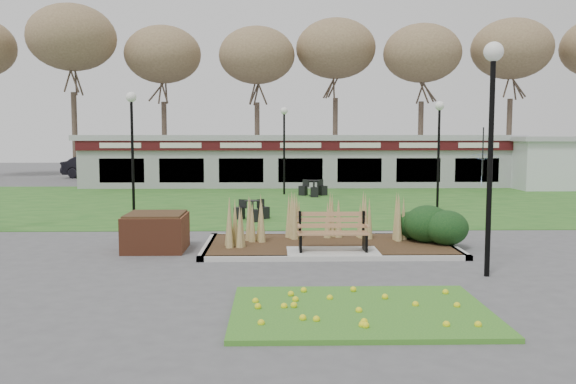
{
  "coord_description": "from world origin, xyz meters",
  "views": [
    {
      "loc": [
        -1.39,
        -14.29,
        2.91
      ],
      "look_at": [
        -1.04,
        2.0,
        1.38
      ],
      "focal_mm": 38.0,
      "sensor_mm": 36.0,
      "label": 1
    }
  ],
  "objects_px": {
    "lamp_post_mid_right": "(284,131)",
    "car_silver": "(109,170)",
    "brick_planter": "(156,232)",
    "food_pavilion": "(299,160)",
    "lamp_post_near_left": "(492,107)",
    "patio_umbrella": "(482,169)",
    "service_hut": "(552,162)",
    "lamp_post_far_right": "(439,131)",
    "bistro_set_c": "(252,213)",
    "park_bench": "(332,231)",
    "bistro_set_b": "(313,191)",
    "car_black": "(97,167)",
    "lamp_post_far_left": "(132,126)"
  },
  "relations": [
    {
      "from": "lamp_post_far_right",
      "to": "bistro_set_c",
      "type": "height_order",
      "value": "lamp_post_far_right"
    },
    {
      "from": "food_pavilion",
      "to": "car_silver",
      "type": "height_order",
      "value": "food_pavilion"
    },
    {
      "from": "service_hut",
      "to": "lamp_post_far_right",
      "type": "height_order",
      "value": "lamp_post_far_right"
    },
    {
      "from": "service_hut",
      "to": "car_silver",
      "type": "height_order",
      "value": "service_hut"
    },
    {
      "from": "patio_umbrella",
      "to": "car_silver",
      "type": "distance_m",
      "value": 23.0
    },
    {
      "from": "brick_planter",
      "to": "bistro_set_c",
      "type": "distance_m",
      "value": 5.81
    },
    {
      "from": "lamp_post_far_right",
      "to": "bistro_set_b",
      "type": "distance_m",
      "value": 7.68
    },
    {
      "from": "lamp_post_far_right",
      "to": "patio_umbrella",
      "type": "height_order",
      "value": "lamp_post_far_right"
    },
    {
      "from": "brick_planter",
      "to": "service_hut",
      "type": "bearing_deg",
      "value": 43.52
    },
    {
      "from": "lamp_post_far_left",
      "to": "bistro_set_b",
      "type": "bearing_deg",
      "value": 44.13
    },
    {
      "from": "bistro_set_c",
      "to": "car_black",
      "type": "distance_m",
      "value": 23.49
    },
    {
      "from": "lamp_post_far_left",
      "to": "car_silver",
      "type": "relative_size",
      "value": 1.15
    },
    {
      "from": "lamp_post_mid_right",
      "to": "bistro_set_b",
      "type": "relative_size",
      "value": 3.02
    },
    {
      "from": "service_hut",
      "to": "car_black",
      "type": "relative_size",
      "value": 0.95
    },
    {
      "from": "bistro_set_b",
      "to": "car_silver",
      "type": "height_order",
      "value": "car_silver"
    },
    {
      "from": "brick_planter",
      "to": "patio_umbrella",
      "type": "relative_size",
      "value": 0.68
    },
    {
      "from": "lamp_post_mid_right",
      "to": "bistro_set_b",
      "type": "distance_m",
      "value": 3.25
    },
    {
      "from": "park_bench",
      "to": "brick_planter",
      "type": "xyz_separation_m",
      "value": [
        -4.4,
        0.75,
        -0.11
      ]
    },
    {
      "from": "park_bench",
      "to": "lamp_post_far_left",
      "type": "height_order",
      "value": "lamp_post_far_left"
    },
    {
      "from": "lamp_post_mid_right",
      "to": "car_silver",
      "type": "distance_m",
      "value": 14.55
    },
    {
      "from": "lamp_post_far_left",
      "to": "bistro_set_c",
      "type": "xyz_separation_m",
      "value": [
        4.33,
        -1.35,
        -2.99
      ]
    },
    {
      "from": "lamp_post_mid_right",
      "to": "bistro_set_c",
      "type": "xyz_separation_m",
      "value": [
        -1.24,
        -8.92,
        -2.85
      ]
    },
    {
      "from": "lamp_post_mid_right",
      "to": "car_silver",
      "type": "relative_size",
      "value": 1.1
    },
    {
      "from": "park_bench",
      "to": "bistro_set_c",
      "type": "height_order",
      "value": "park_bench"
    },
    {
      "from": "service_hut",
      "to": "food_pavilion",
      "type": "bearing_deg",
      "value": 171.73
    },
    {
      "from": "brick_planter",
      "to": "food_pavilion",
      "type": "bearing_deg",
      "value": 76.94
    },
    {
      "from": "lamp_post_near_left",
      "to": "lamp_post_mid_right",
      "type": "bearing_deg",
      "value": 102.79
    },
    {
      "from": "lamp_post_near_left",
      "to": "car_silver",
      "type": "height_order",
      "value": "lamp_post_near_left"
    },
    {
      "from": "food_pavilion",
      "to": "patio_umbrella",
      "type": "distance_m",
      "value": 10.61
    },
    {
      "from": "food_pavilion",
      "to": "lamp_post_far_left",
      "type": "xyz_separation_m",
      "value": [
        -6.5,
        -12.26,
        1.76
      ]
    },
    {
      "from": "car_black",
      "to": "lamp_post_far_right",
      "type": "bearing_deg",
      "value": -120.51
    },
    {
      "from": "lamp_post_mid_right",
      "to": "lamp_post_far_right",
      "type": "xyz_separation_m",
      "value": [
        5.78,
        -6.48,
        -0.04
      ]
    },
    {
      "from": "lamp_post_far_right",
      "to": "food_pavilion",
      "type": "bearing_deg",
      "value": 113.46
    },
    {
      "from": "bistro_set_c",
      "to": "car_black",
      "type": "bearing_deg",
      "value": 118.47
    },
    {
      "from": "bistro_set_c",
      "to": "food_pavilion",
      "type": "bearing_deg",
      "value": 80.95
    },
    {
      "from": "bistro_set_b",
      "to": "patio_umbrella",
      "type": "distance_m",
      "value": 7.77
    },
    {
      "from": "park_bench",
      "to": "brick_planter",
      "type": "distance_m",
      "value": 4.47
    },
    {
      "from": "food_pavilion",
      "to": "service_hut",
      "type": "xyz_separation_m",
      "value": [
        13.5,
        -1.96,
        -0.03
      ]
    },
    {
      "from": "park_bench",
      "to": "car_black",
      "type": "height_order",
      "value": "car_black"
    },
    {
      "from": "food_pavilion",
      "to": "bistro_set_c",
      "type": "distance_m",
      "value": 13.83
    },
    {
      "from": "service_hut",
      "to": "lamp_post_near_left",
      "type": "relative_size",
      "value": 0.92
    },
    {
      "from": "car_silver",
      "to": "lamp_post_far_right",
      "type": "bearing_deg",
      "value": -114.69
    },
    {
      "from": "park_bench",
      "to": "lamp_post_near_left",
      "type": "height_order",
      "value": "lamp_post_near_left"
    },
    {
      "from": "brick_planter",
      "to": "food_pavilion",
      "type": "xyz_separation_m",
      "value": [
        4.4,
        18.96,
        1.0
      ]
    },
    {
      "from": "park_bench",
      "to": "patio_umbrella",
      "type": "relative_size",
      "value": 0.77
    },
    {
      "from": "lamp_post_near_left",
      "to": "patio_umbrella",
      "type": "xyz_separation_m",
      "value": [
        5.01,
        15.01,
        -2.11
      ]
    },
    {
      "from": "patio_umbrella",
      "to": "car_black",
      "type": "relative_size",
      "value": 0.47
    },
    {
      "from": "park_bench",
      "to": "lamp_post_far_right",
      "type": "height_order",
      "value": "lamp_post_far_right"
    },
    {
      "from": "service_hut",
      "to": "lamp_post_mid_right",
      "type": "bearing_deg",
      "value": -169.3
    },
    {
      "from": "bistro_set_c",
      "to": "patio_umbrella",
      "type": "distance_m",
      "value": 12.2
    }
  ]
}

